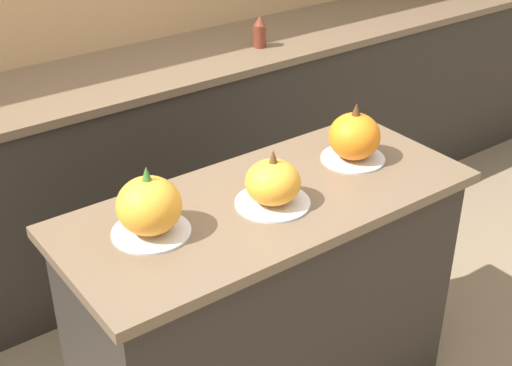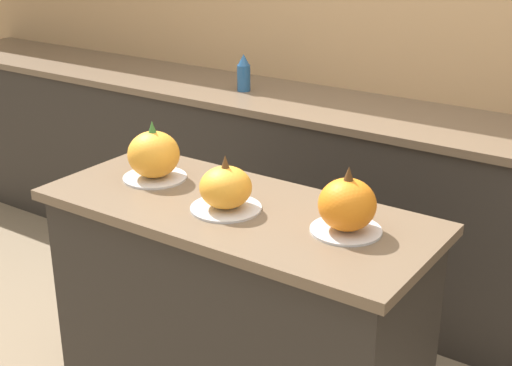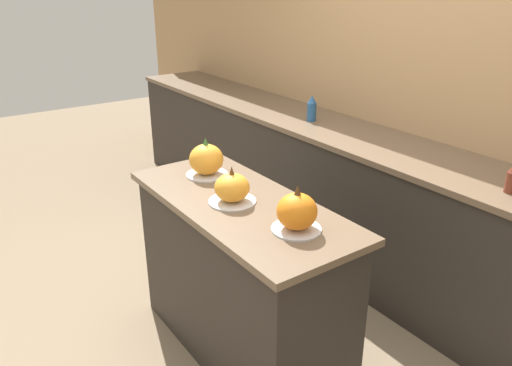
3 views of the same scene
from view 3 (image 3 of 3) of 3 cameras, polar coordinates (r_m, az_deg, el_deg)
The scene contains 8 objects.
ground_plane at distance 2.88m, azimuth -1.65°, elevation -18.35°, with size 12.00×12.00×0.00m, color #847056.
wall_back at distance 3.29m, azimuth 20.23°, elevation 10.04°, with size 8.00×0.06×2.50m.
kitchen_island at distance 2.61m, azimuth -1.76°, elevation -10.91°, with size 1.32×0.57×0.89m.
back_counter at distance 3.28m, azimuth 15.05°, elevation -3.86°, with size 6.00×0.60×0.94m.
pumpkin_cake_left at distance 2.69m, azimuth -5.70°, elevation 2.61°, with size 0.23×0.23×0.21m.
pumpkin_cake_center at distance 2.36m, azimuth -2.75°, elevation -0.66°, with size 0.23×0.23×0.18m.
pumpkin_cake_right at distance 2.10m, azimuth 4.70°, elevation -3.38°, with size 0.22×0.22×0.21m.
bottle_tall at distance 3.57m, azimuth 6.39°, elevation 8.44°, with size 0.07×0.07×0.18m.
Camera 3 is at (1.82, -1.19, 1.89)m, focal length 35.00 mm.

